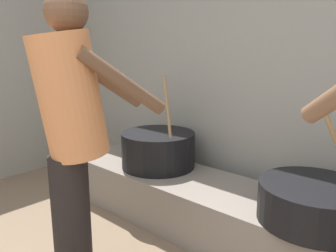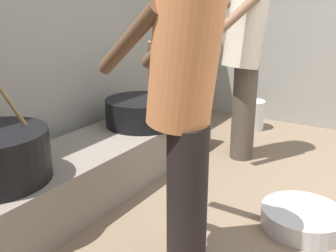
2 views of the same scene
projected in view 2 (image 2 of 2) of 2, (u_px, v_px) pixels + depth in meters
The scene contains 7 objects.
block_enclosure_rear at pixel (35, 39), 2.69m from camera, with size 5.18×0.20×2.12m, color gray.
hearth_ledge at pixel (85, 171), 2.60m from camera, with size 2.80×0.60×0.37m, color slate.
cooking_pot_secondary at pixel (143, 112), 3.00m from camera, with size 0.59×0.59×0.67m.
cook_in_orange_shirt at pixel (184, 96), 1.68m from camera, with size 0.50×0.72×1.57m.
cook_in_cream_shirt at pixel (245, 48), 3.02m from camera, with size 0.75×0.61×1.66m.
bucket_white_plastic at pixel (250, 114), 4.07m from camera, with size 0.30×0.30×0.31m, color silver.
metal_mixing_bowl at pixel (303, 218), 2.25m from camera, with size 0.49×0.49×0.12m, color #B7B7BC.
Camera 2 is at (-1.84, 0.20, 1.28)m, focal length 39.94 mm.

